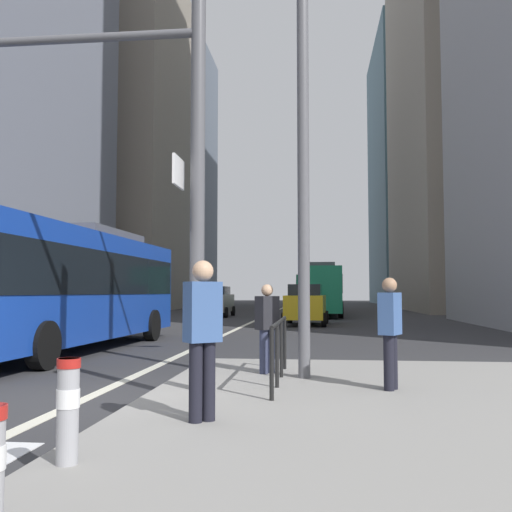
{
  "coord_description": "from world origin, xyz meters",
  "views": [
    {
      "loc": [
        3.4,
        -8.11,
        1.58
      ],
      "look_at": [
        -0.52,
        28.27,
        3.92
      ],
      "focal_mm": 39.68,
      "sensor_mm": 36.0,
      "label": 1
    }
  ],
  "objects": [
    {
      "name": "median_island",
      "position": [
        5.5,
        -1.0,
        0.07
      ],
      "size": [
        9.0,
        10.0,
        0.15
      ],
      "primitive_type": "cube",
      "color": "gray",
      "rests_on": "ground"
    },
    {
      "name": "traffic_signal_gantry",
      "position": [
        -0.78,
        0.16,
        4.16
      ],
      "size": [
        7.07,
        0.65,
        6.0
      ],
      "color": "#515156",
      "rests_on": "median_island"
    },
    {
      "name": "bollard_left",
      "position": [
        1.33,
        -3.53,
        0.63
      ],
      "size": [
        0.2,
        0.2,
        0.87
      ],
      "color": "#99999E",
      "rests_on": "median_island"
    },
    {
      "name": "city_bus_blue_oncoming",
      "position": [
        -3.22,
        6.41,
        1.84
      ],
      "size": [
        2.91,
        10.94,
        3.4
      ],
      "color": "#14389E",
      "rests_on": "ground"
    },
    {
      "name": "office_tower_right_mid",
      "position": [
        17.0,
        42.69,
        22.63
      ],
      "size": [
        11.8,
        21.69,
        45.26
      ],
      "primitive_type": "cube",
      "color": "gray",
      "rests_on": "ground"
    },
    {
      "name": "pedestrian_railing",
      "position": [
        2.8,
        0.94,
        0.84
      ],
      "size": [
        0.06,
        3.12,
        0.98
      ],
      "color": "black",
      "rests_on": "median_island"
    },
    {
      "name": "pedestrian_walking",
      "position": [
        2.52,
        1.89,
        1.01
      ],
      "size": [
        0.44,
        0.44,
        1.56
      ],
      "color": "#2D334C",
      "rests_on": "median_island"
    },
    {
      "name": "pedestrian_far",
      "position": [
        4.47,
        0.41,
        1.06
      ],
      "size": [
        0.38,
        0.45,
        1.64
      ],
      "color": "black",
      "rests_on": "median_island"
    },
    {
      "name": "car_receding_near",
      "position": [
        2.87,
        19.18,
        0.99
      ],
      "size": [
        2.21,
        4.22,
        1.94
      ],
      "color": "gold",
      "rests_on": "ground"
    },
    {
      "name": "lane_centre_line",
      "position": [
        0.0,
        30.0,
        0.01
      ],
      "size": [
        0.2,
        80.0,
        0.01
      ],
      "primitive_type": "cube",
      "color": "beige",
      "rests_on": "ground"
    },
    {
      "name": "ground_plane",
      "position": [
        0.0,
        20.0,
        0.0
      ],
      "size": [
        160.0,
        160.0,
        0.0
      ],
      "primitive_type": "plane",
      "color": "#303033"
    },
    {
      "name": "office_tower_right_far",
      "position": [
        17.0,
        70.15,
        18.01
      ],
      "size": [
        10.95,
        22.32,
        36.03
      ],
      "primitive_type": "cube",
      "color": "slate",
      "rests_on": "ground"
    },
    {
      "name": "pedestrian_waiting",
      "position": [
        2.13,
        -1.88,
        1.15
      ],
      "size": [
        0.45,
        0.42,
        1.78
      ],
      "color": "black",
      "rests_on": "median_island"
    },
    {
      "name": "office_tower_left_mid",
      "position": [
        -16.0,
        44.42,
        15.79
      ],
      "size": [
        13.26,
        19.54,
        31.57
      ],
      "primitive_type": "cube",
      "color": "gray",
      "rests_on": "ground"
    },
    {
      "name": "city_bus_red_receding",
      "position": [
        3.66,
        29.79,
        1.84
      ],
      "size": [
        2.8,
        10.91,
        3.4
      ],
      "color": "#198456",
      "rests_on": "ground"
    },
    {
      "name": "office_tower_left_far",
      "position": [
        -16.0,
        64.78,
        17.3
      ],
      "size": [
        10.0,
        16.29,
        34.6
      ],
      "primitive_type": "cube",
      "color": "slate",
      "rests_on": "ground"
    },
    {
      "name": "car_oncoming_mid",
      "position": [
        -3.1,
        27.99,
        0.99
      ],
      "size": [
        2.07,
        4.3,
        1.94
      ],
      "color": "#B2A899",
      "rests_on": "ground"
    },
    {
      "name": "street_lamp_post",
      "position": [
        3.19,
        1.43,
        5.28
      ],
      "size": [
        5.5,
        0.32,
        8.0
      ],
      "color": "#56565B",
      "rests_on": "median_island"
    },
    {
      "name": "city_bus_red_distant",
      "position": [
        3.0,
        46.33,
        1.84
      ],
      "size": [
        2.9,
        10.67,
        3.4
      ],
      "color": "#198456",
      "rests_on": "ground"
    }
  ]
}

